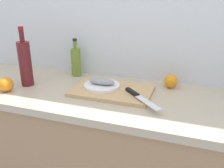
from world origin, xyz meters
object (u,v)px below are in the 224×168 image
Objects in this scene: chef_knife at (138,96)px; wine_bottle at (25,63)px; white_plate at (102,85)px; fish_fillet at (102,81)px; olive_oil_bottle at (76,61)px; orange_0 at (6,85)px; cutting_board at (112,91)px.

chef_knife is 0.65× the size of wine_bottle.
fish_fillet is (0.00, -0.00, 0.03)m from white_plate.
wine_bottle reaches higher than olive_oil_bottle.
white_plate is at bearing 21.37° from orange_0.
olive_oil_bottle is 0.46m from orange_0.
wine_bottle is 4.26× the size of orange_0.
olive_oil_bottle reaches higher than chef_knife.
chef_knife is (0.23, -0.08, -0.02)m from fish_fillet.
olive_oil_bottle is 3.06× the size of orange_0.
wine_bottle is 0.17m from orange_0.
chef_knife is (0.23, -0.08, 0.00)m from white_plate.
cutting_board is 1.26× the size of wine_bottle.
orange_0 is (-0.05, -0.13, -0.10)m from wine_bottle.
orange_0 is (-0.57, -0.18, 0.03)m from cutting_board.
cutting_board is 2.14× the size of white_plate.
olive_oil_bottle is at bearing 144.17° from fish_fillet.
orange_0 is at bearing -158.63° from white_plate.
cutting_board is 0.60m from orange_0.
chef_knife is 0.70m from wine_bottle.
olive_oil_bottle reaches higher than cutting_board.
white_plate is 0.59× the size of wine_bottle.
orange_0 is (-0.74, -0.12, 0.01)m from chef_knife.
cutting_board is at bearing 17.78° from orange_0.
fish_fillet is 0.68× the size of chef_knife.
chef_knife is at bearing -28.65° from olive_oil_bottle.
orange_0 is (-0.51, -0.20, 0.01)m from white_plate.
chef_knife is at bearing -22.17° from cutting_board.
orange_0 reaches higher than cutting_board.
orange_0 is at bearing -122.96° from olive_oil_bottle.
white_plate is 0.33m from olive_oil_bottle.
fish_fillet is 0.62× the size of olive_oil_bottle.
cutting_board is 0.08m from fish_fillet.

